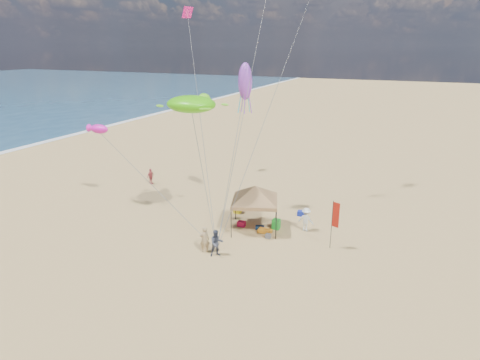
{
  "coord_description": "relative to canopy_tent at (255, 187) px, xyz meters",
  "views": [
    {
      "loc": [
        9.97,
        -19.59,
        12.26
      ],
      "look_at": [
        0.0,
        3.0,
        4.0
      ],
      "focal_mm": 30.23,
      "sensor_mm": 36.0,
      "label": 1
    }
  ],
  "objects": [
    {
      "name": "chair_yellow",
      "position": [
        -2.26,
        2.12,
        -2.73
      ],
      "size": [
        0.5,
        0.5,
        0.7
      ],
      "primitive_type": "cube",
      "color": "yellow",
      "rests_on": "ground"
    },
    {
      "name": "person_near_c",
      "position": [
        3.36,
        1.14,
        -2.23
      ],
      "size": [
        1.18,
        0.78,
        1.7
      ],
      "primitive_type": "imported",
      "rotation": [
        0.0,
        0.0,
        3.0
      ],
      "color": "silver",
      "rests_on": "ground"
    },
    {
      "name": "crate_grey",
      "position": [
        1.36,
        -0.95,
        -2.94
      ],
      "size": [
        0.34,
        0.3,
        0.28
      ],
      "primitive_type": "cube",
      "color": "slate",
      "rests_on": "ground"
    },
    {
      "name": "cooler_red",
      "position": [
        -1.01,
        0.01,
        -2.89
      ],
      "size": [
        0.54,
        0.38,
        0.38
      ],
      "primitive_type": "cube",
      "color": "red",
      "rests_on": "ground"
    },
    {
      "name": "bag_orange",
      "position": [
        -1.68,
        3.29,
        -2.9
      ],
      "size": [
        0.54,
        0.69,
        0.36
      ],
      "primitive_type": "cylinder",
      "rotation": [
        0.0,
        1.57,
        1.22
      ],
      "color": "red",
      "rests_on": "ground"
    },
    {
      "name": "canopy_tent",
      "position": [
        0.0,
        0.0,
        0.0
      ],
      "size": [
        5.68,
        5.68,
        3.7
      ],
      "color": "black",
      "rests_on": "ground"
    },
    {
      "name": "fish_kite",
      "position": [
        -12.62,
        -0.57,
        3.12
      ],
      "size": [
        1.7,
        1.1,
        0.7
      ],
      "primitive_type": "ellipsoid",
      "rotation": [
        0.0,
        0.0,
        -0.21
      ],
      "color": "#E616B5",
      "rests_on": "ground"
    },
    {
      "name": "person_near_b",
      "position": [
        -0.69,
        -4.48,
        -2.23
      ],
      "size": [
        1.05,
        1.03,
        1.71
      ],
      "primitive_type": "imported",
      "rotation": [
        0.0,
        0.0,
        0.71
      ],
      "color": "#3D4354",
      "rests_on": "ground"
    },
    {
      "name": "beach_cart",
      "position": [
        0.93,
        -0.42,
        -2.88
      ],
      "size": [
        0.9,
        0.5,
        0.24
      ],
      "primitive_type": "cube",
      "color": "#C67816",
      "rests_on": "ground"
    },
    {
      "name": "bag_navy",
      "position": [
        0.41,
        -0.02,
        -2.9
      ],
      "size": [
        0.69,
        0.54,
        0.36
      ],
      "primitive_type": "cylinder",
      "rotation": [
        0.0,
        1.57,
        0.35
      ],
      "color": "#0C1F37",
      "rests_on": "ground"
    },
    {
      "name": "squid_kite",
      "position": [
        -2.03,
        2.98,
        6.73
      ],
      "size": [
        1.09,
        1.09,
        2.62
      ],
      "primitive_type": "ellipsoid",
      "rotation": [
        0.0,
        0.0,
        -0.09
      ],
      "color": "purple",
      "rests_on": "ground"
    },
    {
      "name": "cooler_blue",
      "position": [
        2.39,
        3.54,
        -2.89
      ],
      "size": [
        0.54,
        0.38,
        0.38
      ],
      "primitive_type": "cube",
      "color": "navy",
      "rests_on": "ground"
    },
    {
      "name": "stunt_kite_pink",
      "position": [
        -10.54,
        9.73,
        11.96
      ],
      "size": [
        0.79,
        1.12,
        0.94
      ],
      "primitive_type": "cube",
      "rotation": [
        0.44,
        0.0,
        1.21
      ],
      "color": "#FF1795",
      "rests_on": "ground"
    },
    {
      "name": "turtle_kite",
      "position": [
        -3.56,
        -2.03,
        5.68
      ],
      "size": [
        3.94,
        3.58,
        1.07
      ],
      "primitive_type": "ellipsoid",
      "rotation": [
        0.0,
        0.0,
        -0.38
      ],
      "color": "#42C50B",
      "rests_on": "ground"
    },
    {
      "name": "feather_flag",
      "position": [
        5.6,
        -0.74,
        -0.93
      ],
      "size": [
        0.47,
        0.2,
        3.23
      ],
      "color": "black",
      "rests_on": "ground"
    },
    {
      "name": "chair_green",
      "position": [
        1.38,
        0.63,
        -2.73
      ],
      "size": [
        0.5,
        0.5,
        0.7
      ],
      "primitive_type": "cube",
      "color": "green",
      "rests_on": "ground"
    },
    {
      "name": "person_near_a",
      "position": [
        -1.61,
        -4.33,
        -2.23
      ],
      "size": [
        0.74,
        0.69,
        1.7
      ],
      "primitive_type": "imported",
      "rotation": [
        0.0,
        0.0,
        3.75
      ],
      "color": "tan",
      "rests_on": "ground"
    },
    {
      "name": "person_far_a",
      "position": [
        -12.39,
        5.08,
        -2.34
      ],
      "size": [
        0.44,
        0.9,
        1.49
      ],
      "primitive_type": "imported",
      "rotation": [
        0.0,
        0.0,
        1.48
      ],
      "color": "#B4454C",
      "rests_on": "ground"
    },
    {
      "name": "ground",
      "position": [
        -0.47,
        -4.45,
        -3.08
      ],
      "size": [
        280.0,
        280.0,
        0.0
      ],
      "primitive_type": "plane",
      "color": "tan",
      "rests_on": "ground"
    }
  ]
}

